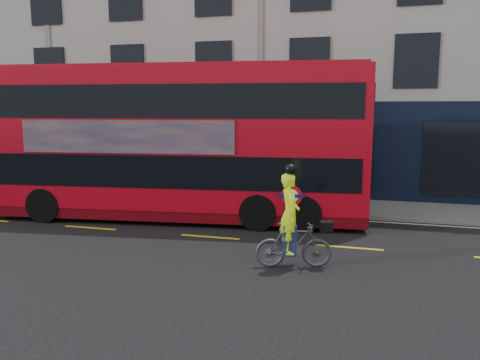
% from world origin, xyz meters
% --- Properties ---
extents(ground, '(120.00, 120.00, 0.00)m').
position_xyz_m(ground, '(0.00, 0.00, 0.00)').
color(ground, black).
rests_on(ground, ground).
extents(pavement, '(60.00, 3.00, 0.12)m').
position_xyz_m(pavement, '(0.00, 6.50, 0.06)').
color(pavement, gray).
rests_on(pavement, ground).
extents(kerb, '(60.00, 0.12, 0.13)m').
position_xyz_m(kerb, '(0.00, 5.00, 0.07)').
color(kerb, gray).
rests_on(kerb, ground).
extents(building_terrace, '(50.00, 10.07, 15.00)m').
position_xyz_m(building_terrace, '(0.00, 12.94, 7.49)').
color(building_terrace, '#B1AFA6').
rests_on(building_terrace, ground).
extents(road_edge_line, '(58.00, 0.10, 0.01)m').
position_xyz_m(road_edge_line, '(0.00, 4.70, 0.00)').
color(road_edge_line, silver).
rests_on(road_edge_line, ground).
extents(lane_dashes, '(58.00, 0.12, 0.01)m').
position_xyz_m(lane_dashes, '(0.00, 1.50, 0.00)').
color(lane_dashes, gold).
rests_on(lane_dashes, ground).
extents(bus, '(12.92, 4.32, 5.12)m').
position_xyz_m(bus, '(-1.89, 3.56, 2.63)').
color(bus, '#B90716').
rests_on(bus, ground).
extents(cyclist, '(1.89, 0.97, 2.49)m').
position_xyz_m(cyclist, '(2.73, -0.47, 0.84)').
color(cyclist, '#4D5052').
rests_on(cyclist, ground).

